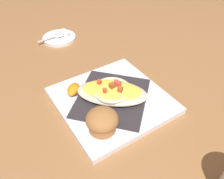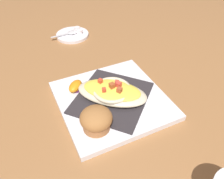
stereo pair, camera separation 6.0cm
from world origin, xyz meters
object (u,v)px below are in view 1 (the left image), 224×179
Objects in this scene: creamer_saucer at (59,38)px; gratin_dish at (112,92)px; square_plate at (112,100)px; muffin at (102,121)px; creamer_cup_1 at (63,32)px; orange_garnish at (74,90)px; creamer_cup_0 at (66,34)px; spoon at (58,36)px.

gratin_dish is at bearing -173.10° from creamer_saucer.
creamer_saucer is (0.40, 0.05, -0.00)m from square_plate.
muffin is at bearing 178.42° from creamer_saucer.
creamer_cup_1 reaches higher than creamer_saucer.
creamer_cup_0 is at bearing -11.30° from orange_garnish.
creamer_cup_0 and creamer_cup_1 have the same top height.
muffin reaches higher than orange_garnish.
muffin is 3.11× the size of creamer_cup_1.
creamer_cup_0 is at bearing -102.35° from creamer_saucer.
muffin is at bearing -170.51° from orange_garnish.
creamer_cup_0 reaches higher than creamer_saucer.
square_plate is 4.46× the size of orange_garnish.
spoon is at bearing -1.07° from muffin.
orange_garnish is at bearing 54.11° from gratin_dish.
square_plate is at bearing -176.98° from creamer_cup_0.
square_plate is 0.40m from spoon.
gratin_dish reaches higher than orange_garnish.
gratin_dish is 8.69× the size of creamer_cup_0.
creamer_cup_1 reaches higher than spoon.
creamer_saucer is at bearing -1.58° from muffin.
muffin reaches higher than creamer_saucer.
gratin_dish is at bearing -176.37° from creamer_cup_1.
square_plate is at bearing -173.11° from creamer_saucer.
creamer_cup_0 is at bearing 3.03° from gratin_dish.
creamer_cup_0 reaches higher than spoon.
creamer_cup_1 is at bearing 13.43° from creamer_cup_0.
creamer_saucer is 5.22× the size of creamer_cup_1.
orange_garnish is (0.06, 0.09, -0.01)m from gratin_dish.
muffin is (-0.09, 0.06, 0.04)m from square_plate.
square_plate is 0.40m from creamer_saucer.
creamer_cup_0 is (0.48, -0.04, -0.02)m from muffin.
muffin is 0.49m from creamer_saucer.
muffin is 0.49m from spoon.
creamer_cup_1 is (0.42, 0.03, 0.01)m from square_plate.
spoon is (0.34, -0.03, -0.01)m from orange_garnish.
creamer_saucer is 5.22× the size of creamer_cup_0.
square_plate is 0.11m from orange_garnish.
orange_garnish reaches higher than creamer_cup_0.
gratin_dish is 2.79× the size of muffin.
creamer_cup_0 is (0.39, 0.02, 0.01)m from square_plate.
creamer_cup_1 is at bearing -50.79° from creamer_saucer.
creamer_saucer is at bearing 77.65° from creamer_cup_0.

